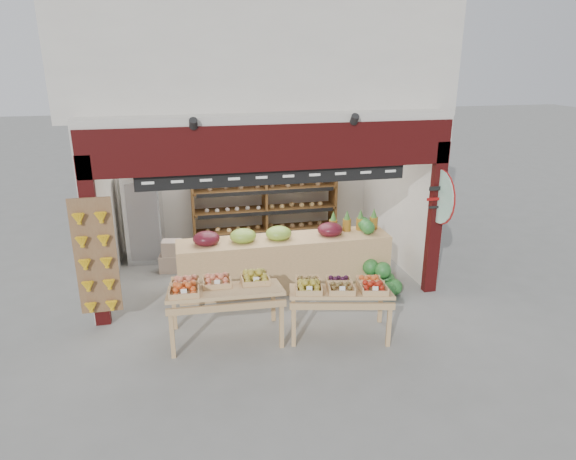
{
  "coord_description": "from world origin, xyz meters",
  "views": [
    {
      "loc": [
        -1.47,
        -8.61,
        3.97
      ],
      "look_at": [
        0.38,
        -0.2,
        1.02
      ],
      "focal_mm": 32.0,
      "sensor_mm": 36.0,
      "label": 1
    }
  ],
  "objects_px": {
    "back_shelving": "(265,193)",
    "watermelon_pile": "(380,281)",
    "cardboard_stack": "(184,259)",
    "display_table_left": "(217,288)",
    "display_table_right": "(340,288)",
    "mid_counter": "(284,261)",
    "refrigerator": "(144,218)"
  },
  "relations": [
    {
      "from": "mid_counter",
      "to": "display_table_left",
      "type": "distance_m",
      "value": 1.98
    },
    {
      "from": "mid_counter",
      "to": "watermelon_pile",
      "type": "bearing_deg",
      "value": -19.63
    },
    {
      "from": "cardboard_stack",
      "to": "display_table_right",
      "type": "xyz_separation_m",
      "value": [
        2.2,
        -2.93,
        0.52
      ]
    },
    {
      "from": "cardboard_stack",
      "to": "watermelon_pile",
      "type": "height_order",
      "value": "cardboard_stack"
    },
    {
      "from": "refrigerator",
      "to": "cardboard_stack",
      "type": "xyz_separation_m",
      "value": [
        0.71,
        -0.73,
        -0.66
      ]
    },
    {
      "from": "mid_counter",
      "to": "watermelon_pile",
      "type": "relative_size",
      "value": 5.08
    },
    {
      "from": "back_shelving",
      "to": "cardboard_stack",
      "type": "distance_m",
      "value": 2.3
    },
    {
      "from": "back_shelving",
      "to": "watermelon_pile",
      "type": "distance_m",
      "value": 3.35
    },
    {
      "from": "cardboard_stack",
      "to": "display_table_left",
      "type": "distance_m",
      "value": 2.73
    },
    {
      "from": "refrigerator",
      "to": "watermelon_pile",
      "type": "relative_size",
      "value": 2.42
    },
    {
      "from": "refrigerator",
      "to": "cardboard_stack",
      "type": "bearing_deg",
      "value": -42.08
    },
    {
      "from": "back_shelving",
      "to": "watermelon_pile",
      "type": "xyz_separation_m",
      "value": [
        1.54,
        -2.81,
        -0.96
      ]
    },
    {
      "from": "mid_counter",
      "to": "watermelon_pile",
      "type": "height_order",
      "value": "mid_counter"
    },
    {
      "from": "back_shelving",
      "to": "watermelon_pile",
      "type": "bearing_deg",
      "value": -61.29
    },
    {
      "from": "refrigerator",
      "to": "display_table_left",
      "type": "bearing_deg",
      "value": -67.36
    },
    {
      "from": "back_shelving",
      "to": "cardboard_stack",
      "type": "bearing_deg",
      "value": -149.12
    },
    {
      "from": "back_shelving",
      "to": "mid_counter",
      "type": "height_order",
      "value": "back_shelving"
    },
    {
      "from": "mid_counter",
      "to": "display_table_right",
      "type": "xyz_separation_m",
      "value": [
        0.47,
        -1.76,
        0.23
      ]
    },
    {
      "from": "display_table_right",
      "to": "refrigerator",
      "type": "bearing_deg",
      "value": 128.5
    },
    {
      "from": "back_shelving",
      "to": "display_table_right",
      "type": "distance_m",
      "value": 4.05
    },
    {
      "from": "mid_counter",
      "to": "cardboard_stack",
      "type": "bearing_deg",
      "value": 146.05
    },
    {
      "from": "cardboard_stack",
      "to": "display_table_right",
      "type": "bearing_deg",
      "value": -53.07
    },
    {
      "from": "back_shelving",
      "to": "display_table_right",
      "type": "relative_size",
      "value": 1.92
    },
    {
      "from": "refrigerator",
      "to": "display_table_right",
      "type": "distance_m",
      "value": 4.68
    },
    {
      "from": "refrigerator",
      "to": "display_table_left",
      "type": "height_order",
      "value": "refrigerator"
    },
    {
      "from": "cardboard_stack",
      "to": "refrigerator",
      "type": "bearing_deg",
      "value": 134.13
    },
    {
      "from": "back_shelving",
      "to": "watermelon_pile",
      "type": "relative_size",
      "value": 4.22
    },
    {
      "from": "display_table_left",
      "to": "refrigerator",
      "type": "bearing_deg",
      "value": 108.85
    },
    {
      "from": "mid_counter",
      "to": "back_shelving",
      "type": "bearing_deg",
      "value": 88.51
    },
    {
      "from": "refrigerator",
      "to": "watermelon_pile",
      "type": "bearing_deg",
      "value": -27.64
    },
    {
      "from": "display_table_left",
      "to": "watermelon_pile",
      "type": "bearing_deg",
      "value": 17.21
    },
    {
      "from": "refrigerator",
      "to": "back_shelving",
      "type": "bearing_deg",
      "value": 11.52
    }
  ]
}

